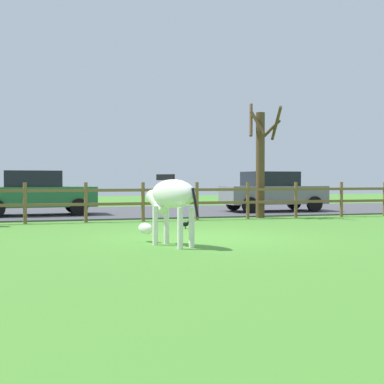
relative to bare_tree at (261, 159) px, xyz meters
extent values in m
plane|color=#47842D|center=(-3.71, -5.30, -1.99)|extent=(60.00, 60.00, 0.00)
cube|color=#47474C|center=(-3.71, 4.00, -1.96)|extent=(28.00, 7.40, 0.05)
cylinder|color=brown|center=(-7.66, -0.30, -1.38)|extent=(0.11, 0.11, 1.22)
cylinder|color=brown|center=(-5.89, -0.30, -1.38)|extent=(0.11, 0.11, 1.22)
cylinder|color=brown|center=(-4.13, -0.30, -1.38)|extent=(0.11, 0.11, 1.22)
cylinder|color=brown|center=(-2.36, -0.30, -1.38)|extent=(0.11, 0.11, 1.22)
cylinder|color=brown|center=(-0.60, -0.30, -1.38)|extent=(0.11, 0.11, 1.22)
cylinder|color=brown|center=(1.17, -0.30, -1.38)|extent=(0.11, 0.11, 1.22)
cylinder|color=brown|center=(2.93, -0.30, -1.38)|extent=(0.11, 0.11, 1.22)
cylinder|color=brown|center=(4.70, -0.30, -1.38)|extent=(0.11, 0.11, 1.22)
cube|color=brown|center=(-4.13, -0.30, -1.44)|extent=(21.18, 0.06, 0.09)
cube|color=brown|center=(-4.13, -0.30, -1.01)|extent=(21.18, 0.06, 0.09)
cylinder|color=#513A23|center=(-0.02, 0.00, -0.20)|extent=(0.30, 0.30, 3.58)
cylinder|color=#513A23|center=(-0.31, 0.12, 1.34)|extent=(0.38, 0.71, 1.19)
cylinder|color=#513A23|center=(0.38, 0.24, 0.96)|extent=(0.61, 0.91, 0.81)
cylinder|color=#513A23|center=(0.52, -0.11, 1.23)|extent=(0.32, 1.18, 1.06)
cylinder|color=#513A23|center=(-0.19, -0.16, 1.21)|extent=(0.46, 0.47, 0.83)
ellipsoid|color=white|center=(-4.75, -6.60, -0.95)|extent=(0.93, 1.33, 0.56)
cylinder|color=white|center=(-5.03, -6.29, -1.60)|extent=(0.11, 0.11, 0.78)
cylinder|color=white|center=(-4.78, -6.18, -1.60)|extent=(0.11, 0.11, 0.78)
cylinder|color=white|center=(-4.72, -7.03, -1.60)|extent=(0.11, 0.11, 0.78)
cylinder|color=white|center=(-4.46, -6.91, -1.60)|extent=(0.11, 0.11, 0.78)
cylinder|color=white|center=(-4.96, -6.12, -1.14)|extent=(0.45, 0.64, 0.51)
ellipsoid|color=white|center=(-5.12, -5.74, -1.71)|extent=(0.36, 0.48, 0.24)
cube|color=black|center=(-4.85, -6.37, -0.63)|extent=(0.26, 0.53, 0.12)
cylinder|color=black|center=(-4.48, -7.22, -1.10)|extent=(0.12, 0.19, 0.54)
cylinder|color=black|center=(-3.54, -3.13, -1.96)|extent=(0.01, 0.01, 0.06)
cylinder|color=black|center=(-3.54, -3.17, -1.96)|extent=(0.01, 0.01, 0.06)
ellipsoid|color=black|center=(-3.54, -3.15, -1.87)|extent=(0.18, 0.10, 0.12)
sphere|color=black|center=(-3.45, -3.15, -1.82)|extent=(0.07, 0.07, 0.07)
cube|color=#236B38|center=(-7.32, 2.76, -1.29)|extent=(4.10, 1.95, 0.70)
cube|color=black|center=(-7.47, 2.75, -0.66)|extent=(1.99, 1.68, 0.56)
cylinder|color=black|center=(-6.03, 3.69, -1.64)|extent=(0.61, 0.22, 0.60)
cylinder|color=black|center=(-5.92, 1.99, -1.64)|extent=(0.61, 0.22, 0.60)
cube|color=slate|center=(1.64, 2.52, -1.29)|extent=(4.01, 1.72, 0.70)
cube|color=black|center=(1.49, 2.52, -0.66)|extent=(1.91, 1.57, 0.56)
cylinder|color=black|center=(2.99, 3.37, -1.64)|extent=(0.60, 0.18, 0.60)
cylinder|color=black|center=(2.99, 1.67, -1.64)|extent=(0.60, 0.18, 0.60)
cylinder|color=black|center=(0.29, 3.36, -1.64)|extent=(0.60, 0.18, 0.60)
cylinder|color=black|center=(0.29, 1.66, -1.64)|extent=(0.60, 0.18, 0.60)
camera|label=1|loc=(-7.27, -16.58, -0.67)|focal=49.41mm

